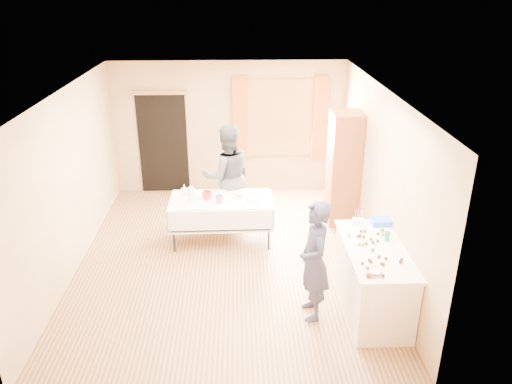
{
  "coord_description": "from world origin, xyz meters",
  "views": [
    {
      "loc": [
        0.19,
        -6.74,
        4.01
      ],
      "look_at": [
        0.44,
        0.0,
        1.11
      ],
      "focal_mm": 35.0,
      "sensor_mm": 36.0,
      "label": 1
    }
  ],
  "objects_px": {
    "chair": "(233,201)",
    "woman": "(227,176)",
    "party_table": "(221,216)",
    "girl": "(314,261)",
    "counter": "(373,279)",
    "cabinet": "(343,169)"
  },
  "relations": [
    {
      "from": "girl",
      "to": "chair",
      "type": "bearing_deg",
      "value": -166.3
    },
    {
      "from": "cabinet",
      "to": "chair",
      "type": "height_order",
      "value": "cabinet"
    },
    {
      "from": "girl",
      "to": "counter",
      "type": "bearing_deg",
      "value": 91.44
    },
    {
      "from": "counter",
      "to": "woman",
      "type": "relative_size",
      "value": 0.89
    },
    {
      "from": "cabinet",
      "to": "girl",
      "type": "distance_m",
      "value": 2.85
    },
    {
      "from": "cabinet",
      "to": "counter",
      "type": "xyz_separation_m",
      "value": [
        -0.1,
        -2.6,
        -0.54
      ]
    },
    {
      "from": "counter",
      "to": "girl",
      "type": "height_order",
      "value": "girl"
    },
    {
      "from": "chair",
      "to": "woman",
      "type": "relative_size",
      "value": 0.55
    },
    {
      "from": "party_table",
      "to": "girl",
      "type": "bearing_deg",
      "value": -60.01
    },
    {
      "from": "cabinet",
      "to": "counter",
      "type": "relative_size",
      "value": 1.24
    },
    {
      "from": "party_table",
      "to": "chair",
      "type": "xyz_separation_m",
      "value": [
        0.17,
        0.92,
        -0.15
      ]
    },
    {
      "from": "cabinet",
      "to": "woman",
      "type": "distance_m",
      "value": 2.0
    },
    {
      "from": "cabinet",
      "to": "woman",
      "type": "bearing_deg",
      "value": -178.78
    },
    {
      "from": "party_table",
      "to": "woman",
      "type": "bearing_deg",
      "value": 80.66
    },
    {
      "from": "chair",
      "to": "girl",
      "type": "relative_size",
      "value": 0.62
    },
    {
      "from": "girl",
      "to": "party_table",
      "type": "bearing_deg",
      "value": -154.93
    },
    {
      "from": "chair",
      "to": "woman",
      "type": "distance_m",
      "value": 0.67
    },
    {
      "from": "party_table",
      "to": "woman",
      "type": "relative_size",
      "value": 0.93
    },
    {
      "from": "girl",
      "to": "woman",
      "type": "relative_size",
      "value": 0.89
    },
    {
      "from": "party_table",
      "to": "woman",
      "type": "distance_m",
      "value": 0.78
    },
    {
      "from": "cabinet",
      "to": "chair",
      "type": "xyz_separation_m",
      "value": [
        -1.93,
        0.25,
        -0.69
      ]
    },
    {
      "from": "cabinet",
      "to": "woman",
      "type": "height_order",
      "value": "cabinet"
    }
  ]
}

